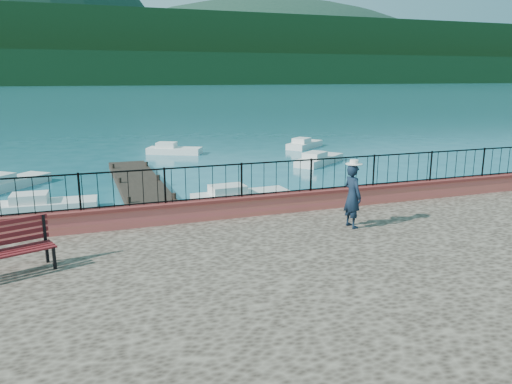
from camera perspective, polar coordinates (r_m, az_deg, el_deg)
ground at (r=11.86m, az=5.62°, el=-12.81°), size 2000.00×2000.00×0.00m
parapet at (r=14.57m, az=-0.51°, el=-1.53°), size 28.00×0.46×0.58m
railing at (r=14.39m, az=-0.52°, el=1.42°), size 27.00×0.05×0.95m
dock at (r=22.33m, az=-12.53°, el=-0.19°), size 2.00×16.00×0.30m
far_forest at (r=309.65m, az=-19.64°, el=13.12°), size 900.00×60.00×18.00m
foothills at (r=370.00m, az=-19.93°, el=15.00°), size 900.00×120.00×44.00m
companion_hill at (r=612.32m, az=1.59°, el=12.66°), size 448.00×384.00×180.00m
park_bench at (r=11.43m, az=-26.83°, el=-7.00°), size 2.05×1.24×1.08m
person at (r=13.51m, az=10.97°, el=-0.46°), size 0.47×0.66×1.71m
hat at (r=13.33m, az=11.14°, el=3.38°), size 0.44×0.44×0.12m
boat_0 at (r=21.01m, az=-22.89°, el=-1.06°), size 3.86×1.54×0.80m
boat_1 at (r=20.85m, az=-1.67°, el=-0.11°), size 4.15×1.51×0.80m
boat_2 at (r=30.36m, az=7.26°, el=3.99°), size 4.07×3.49×0.80m
boat_3 at (r=26.17m, az=-26.53°, el=1.23°), size 3.73×4.07×0.80m
boat_4 at (r=34.40m, az=-9.32°, el=4.99°), size 3.80×2.80×0.80m
boat_5 at (r=37.03m, az=5.58°, el=5.67°), size 3.57×3.23×0.80m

